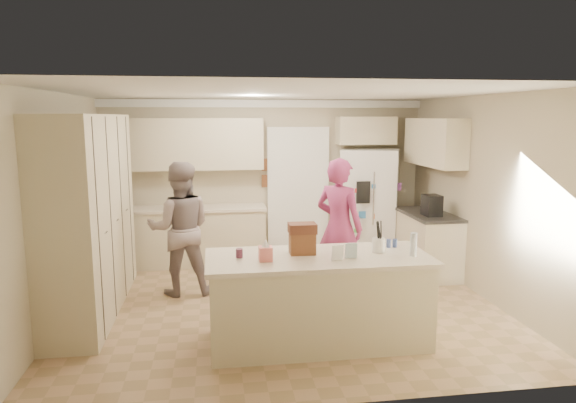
{
  "coord_description": "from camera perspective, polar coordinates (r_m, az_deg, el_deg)",
  "views": [
    {
      "loc": [
        -0.84,
        -6.06,
        2.32
      ],
      "look_at": [
        0.1,
        0.35,
        1.25
      ],
      "focal_mm": 32.0,
      "sensor_mm": 36.0,
      "label": 1
    }
  ],
  "objects": [
    {
      "name": "fridge_handle_r",
      "position": [
        8.22,
        10.15,
        0.35
      ],
      "size": [
        0.02,
        0.02,
        0.85
      ],
      "primitive_type": "cylinder",
      "color": "silver",
      "rests_on": "refrigerator"
    },
    {
      "name": "island_base",
      "position": [
        5.4,
        3.35,
        -11.0
      ],
      "size": [
        2.2,
        0.9,
        0.88
      ],
      "primitive_type": "cube",
      "color": "beige",
      "rests_on": "floor"
    },
    {
      "name": "wall_frame_lower",
      "position": [
        8.44,
        -2.43,
        2.29
      ],
      "size": [
        0.15,
        0.02,
        0.2
      ],
      "primitive_type": "cube",
      "color": "brown",
      "rests_on": "wall_back"
    },
    {
      "name": "shaker_pepper",
      "position": [
        5.69,
        11.78,
        -4.55
      ],
      "size": [
        0.05,
        0.05,
        0.09
      ],
      "primitive_type": "cylinder",
      "color": "#40579A",
      "rests_on": "island_top"
    },
    {
      "name": "greeting_card_b",
      "position": [
        5.16,
        7.02,
        -5.45
      ],
      "size": [
        0.12,
        0.05,
        0.16
      ],
      "primitive_type": "cube",
      "rotation": [
        0.15,
        0.0,
        -0.1
      ],
      "color": "silver",
      "rests_on": "island_top"
    },
    {
      "name": "water_bottle",
      "position": [
        5.36,
        13.77,
        -4.66
      ],
      "size": [
        0.07,
        0.07,
        0.24
      ],
      "primitive_type": "cylinder",
      "color": "silver",
      "rests_on": "island_top"
    },
    {
      "name": "wall_right",
      "position": [
        7.05,
        21.08,
        0.43
      ],
      "size": [
        0.02,
        4.6,
        2.6
      ],
      "primitive_type": "cube",
      "color": "#B8AD8F",
      "rests_on": "ground"
    },
    {
      "name": "refrigerator",
      "position": [
        8.58,
        9.02,
        -0.26
      ],
      "size": [
        1.1,
        0.99,
        1.8
      ],
      "primitive_type": "cube",
      "rotation": [
        0.0,
        0.0,
        -0.39
      ],
      "color": "white",
      "rests_on": "floor"
    },
    {
      "name": "floor",
      "position": [
        6.54,
        -0.43,
        -11.47
      ],
      "size": [
        5.2,
        4.6,
        0.02
      ],
      "primitive_type": "cube",
      "color": "#A5825F",
      "rests_on": "ground"
    },
    {
      "name": "dollhouse_roof",
      "position": [
        5.26,
        1.6,
        -2.98
      ],
      "size": [
        0.28,
        0.2,
        0.1
      ],
      "primitive_type": "cube",
      "color": "#592D1E",
      "rests_on": "dollhouse_body"
    },
    {
      "name": "doorway_casing",
      "position": [
        8.51,
        1.14,
        0.8
      ],
      "size": [
        1.02,
        0.03,
        2.22
      ],
      "primitive_type": "cube",
      "color": "white",
      "rests_on": "floor"
    },
    {
      "name": "fridge_handle_l",
      "position": [
        8.19,
        9.48,
        0.34
      ],
      "size": [
        0.02,
        0.02,
        0.85
      ],
      "primitive_type": "cylinder",
      "color": "silver",
      "rests_on": "refrigerator"
    },
    {
      "name": "over_fridge_cab",
      "position": [
        8.56,
        8.66,
        7.8
      ],
      "size": [
        0.95,
        0.35,
        0.45
      ],
      "primitive_type": "cube",
      "color": "beige",
      "rests_on": "wall_back"
    },
    {
      "name": "back_upper_cab",
      "position": [
        8.2,
        -10.57,
        6.29
      ],
      "size": [
        2.2,
        0.35,
        0.8
      ],
      "primitive_type": "cube",
      "color": "beige",
      "rests_on": "wall_back"
    },
    {
      "name": "tissue_box",
      "position": [
        5.06,
        -2.51,
        -5.81
      ],
      "size": [
        0.13,
        0.13,
        0.14
      ],
      "primitive_type": "cube",
      "color": "#F17A74",
      "rests_on": "island_top"
    },
    {
      "name": "crown_back",
      "position": [
        8.36,
        -2.63,
        10.81
      ],
      "size": [
        5.2,
        0.08,
        0.12
      ],
      "primitive_type": "cube",
      "color": "white",
      "rests_on": "wall_back"
    },
    {
      "name": "teen_boy",
      "position": [
        6.86,
        -11.9,
        -2.97
      ],
      "size": [
        0.87,
        0.69,
        1.76
      ],
      "primitive_type": "imported",
      "rotation": [
        0.0,
        0.0,
        3.17
      ],
      "color": "gray",
      "rests_on": "floor"
    },
    {
      "name": "doorway_opening",
      "position": [
        8.55,
        1.11,
        0.84
      ],
      "size": [
        0.9,
        0.06,
        2.1
      ],
      "primitive_type": "cube",
      "color": "black",
      "rests_on": "floor"
    },
    {
      "name": "coffee_maker",
      "position": [
        7.63,
        15.69,
        -0.41
      ],
      "size": [
        0.22,
        0.28,
        0.3
      ],
      "primitive_type": "cube",
      "color": "black",
      "rests_on": "right_countertop"
    },
    {
      "name": "teen_girl",
      "position": [
        6.7,
        5.68,
        -2.86
      ],
      "size": [
        0.78,
        0.77,
        1.81
      ],
      "primitive_type": "imported",
      "rotation": [
        0.0,
        0.0,
        2.38
      ],
      "color": "#9E307F",
      "rests_on": "floor"
    },
    {
      "name": "back_base_cab",
      "position": [
        8.28,
        -10.3,
        -3.9
      ],
      "size": [
        2.2,
        0.6,
        0.88
      ],
      "primitive_type": "cube",
      "color": "beige",
      "rests_on": "floor"
    },
    {
      "name": "greeting_card_a",
      "position": [
        5.08,
        5.53,
        -5.67
      ],
      "size": [
        0.12,
        0.06,
        0.16
      ],
      "primitive_type": "cube",
      "rotation": [
        0.15,
        0.0,
        0.2
      ],
      "color": "white",
      "rests_on": "island_top"
    },
    {
      "name": "tissue_plume",
      "position": [
        5.03,
        -2.51,
        -4.6
      ],
      "size": [
        0.08,
        0.08,
        0.08
      ],
      "primitive_type": "cone",
      "color": "white",
      "rests_on": "tissue_box"
    },
    {
      "name": "ceiling",
      "position": [
        6.12,
        -0.46,
        12.1
      ],
      "size": [
        5.2,
        4.6,
        0.02
      ],
      "primitive_type": "cube",
      "color": "white",
      "rests_on": "wall_back"
    },
    {
      "name": "fridge_magnets",
      "position": [
        8.24,
        9.77,
        -0.68
      ],
      "size": [
        0.76,
        0.02,
        1.44
      ],
      "primitive_type": null,
      "color": "tan",
      "rests_on": "refrigerator"
    },
    {
      "name": "wall_back",
      "position": [
        8.47,
        -2.6,
        2.46
      ],
      "size": [
        5.2,
        0.02,
        2.6
      ],
      "primitive_type": "cube",
      "color": "#B8AD8F",
      "rests_on": "ground"
    },
    {
      "name": "wall_front",
      "position": [
        3.97,
        4.17,
        -5.52
      ],
      "size": [
        5.2,
        0.02,
        2.6
      ],
      "primitive_type": "cube",
      "color": "#B8AD8F",
      "rests_on": "ground"
    },
    {
      "name": "wall_frame_upper",
      "position": [
        8.41,
        -2.45,
        4.12
      ],
      "size": [
        0.15,
        0.02,
        0.2
      ],
      "primitive_type": "cube",
      "color": "brown",
      "rests_on": "wall_back"
    },
    {
      "name": "jam_jar",
      "position": [
        5.19,
        -5.43,
        -5.73
      ],
      "size": [
        0.07,
        0.07,
        0.09
      ],
      "primitive_type": "cylinder",
      "color": "#59263F",
      "rests_on": "island_top"
    },
    {
      "name": "fridge_seam",
      "position": [
        8.25,
        9.76,
        -0.67
      ],
      "size": [
        0.02,
        0.02,
        1.78
      ],
      "primitive_type": "cube",
      "color": "gray",
      "rests_on": "refrigerator"
    },
    {
      "name": "right_countertop",
      "position": [
        7.85,
        15.31,
        -1.38
      ],
      "size": [
        0.63,
        1.24,
        0.04
      ],
      "primitive_type": "cube",
      "color": "#2D2B28",
      "rests_on": "right_base_cab"
    },
    {
      "name": "utensil_crock",
      "position": [
        5.45,
        10.03,
        -4.79
      ],
      "size": [
        0.13,
        0.13,
        0.15
      ],
      "primitive_type": "cylinder",
      "color": "white",
      "rests_on": "island_top"
    },
    {
      "name": "right_base_cab",
      "position": [
        7.95,
        15.23,
        -4.63
      ],
      "size": [
        0.6,
        1.2,
        0.88
      ],
      "primitive_type": "cube",
      "color": "beige",
      "rests_on": "floor"
    },
    {
      "name": "dollhouse_body",
      "position": [
        5.29,
        1.59,
        -4.67
      ],
      "size": [
        0.26,
        0.18,
        0.22
      ],
      "primitive_type": "cube",
      "color": "brown",
      "rests_on": "island_top"
    },
    {
      "name": "back_countertop",
      "position": [
        8.18,
        -10.39,
        -0.77
      ],
      "size": [
        2.24,
        0.63,
        0.04
      ],
      "primitive_type": "cube",
      "color": "beige",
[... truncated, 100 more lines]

